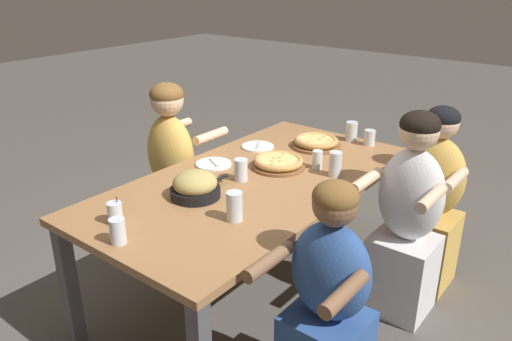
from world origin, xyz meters
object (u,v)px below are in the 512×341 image
Objects in this scene: diner_near_midright at (407,225)px; drinking_glass_f at (234,208)px; pizza_board_main at (316,142)px; drinking_glass_g at (317,161)px; diner_near_right at (430,207)px; drinking_glass_c at (335,166)px; diner_far_center at (173,178)px; drinking_glass_b at (351,133)px; diner_near_midleft at (328,310)px; empty_plate_b at (258,146)px; cocktail_glass_blue at (115,214)px; drinking_glass_a at (241,171)px; empty_plate_a at (214,164)px; drinking_glass_e at (369,139)px; drinking_glass_d at (118,233)px; skillet_bowl at (195,186)px; pizza_board_second at (278,162)px.

drinking_glass_f is at bearing 58.69° from diner_near_midright.
pizza_board_main is 2.98× the size of drinking_glass_g.
diner_near_right is at bearing -23.07° from drinking_glass_f.
diner_far_center is (-0.27, 1.06, -0.27)m from drinking_glass_c.
diner_near_midleft reaches higher than drinking_glass_b.
drinking_glass_f is 1.03m from diner_near_midright.
diner_near_right is (0.36, -1.05, -0.26)m from empty_plate_b.
cocktail_glass_blue reaches higher than empty_plate_b.
cocktail_glass_blue is 1.04m from diner_far_center.
diner_near_midright is (-0.51, -0.64, -0.27)m from drinking_glass_b.
drinking_glass_c reaches higher than drinking_glass_a.
empty_plate_a is at bearing 114.89° from drinking_glass_c.
drinking_glass_e is at bearing -0.86° from drinking_glass_f.
pizza_board_main is 0.72m from empty_plate_a.
cocktail_glass_blue is at bearing 52.49° from diner_near_midright.
drinking_glass_a is (-0.73, 0.04, 0.02)m from pizza_board_main.
diner_near_right is at bearing -42.04° from drinking_glass_c.
diner_near_right is (1.58, -0.93, -0.30)m from cocktail_glass_blue.
empty_plate_a is at bearing 9.49° from cocktail_glass_blue.
cocktail_glass_blue is 0.75m from drinking_glass_a.
diner_near_midleft is (-0.45, -1.07, -0.28)m from empty_plate_a.
diner_near_right reaches higher than drinking_glass_e.
drinking_glass_c is (-0.11, -0.64, 0.06)m from empty_plate_b.
drinking_glass_b is 1.12× the size of drinking_glass_d.
diner_near_midleft is (-0.75, -0.42, -0.33)m from drinking_glass_c.
skillet_bowl is 1.18m from diner_near_midright.
drinking_glass_a is 1.19m from diner_near_right.
pizza_board_main is 0.98m from diner_far_center.
drinking_glass_f is 1.11m from diner_far_center.
diner_near_midright is at bearing -75.50° from pizza_board_second.
skillet_bowl is at bearing 148.15° from drinking_glass_c.
diner_near_midright is (0.19, -0.74, -0.25)m from pizza_board_second.
drinking_glass_d is 1.12× the size of drinking_glass_e.
empty_plate_b is at bearing 56.86° from pizza_board_second.
pizza_board_main is 0.29m from drinking_glass_b.
pizza_board_second is at bearing 18.79° from drinking_glass_f.
drinking_glass_g is (-0.56, 0.06, 0.00)m from drinking_glass_e.
cocktail_glass_blue is at bearing 173.15° from pizza_board_main.
pizza_board_second is at bearing -9.52° from skillet_bowl.
drinking_glass_c and drinking_glass_f have the same top height.
skillet_bowl is 1.77× the size of empty_plate_b.
drinking_glass_b is at bearing 85.68° from drinking_glass_e.
skillet_bowl reaches higher than drinking_glass_b.
pizza_board_second is 0.39m from empty_plate_a.
drinking_glass_b is at bearing -4.25° from drinking_glass_d.
drinking_glass_a reaches higher than empty_plate_a.
drinking_glass_a is at bearing 134.80° from drinking_glass_c.
drinking_glass_g is at bearing -98.02° from empty_plate_b.
diner_near_right reaches higher than drinking_glass_a.
drinking_glass_c is (0.10, -0.33, 0.03)m from pizza_board_second.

